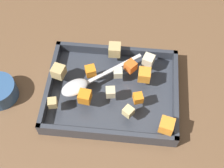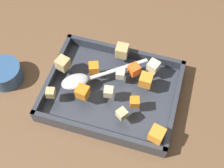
{
  "view_description": "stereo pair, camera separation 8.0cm",
  "coord_description": "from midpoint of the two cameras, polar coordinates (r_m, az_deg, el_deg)",
  "views": [
    {
      "loc": [
        -0.03,
        0.42,
        0.73
      ],
      "look_at": [
        0.01,
        0.01,
        0.06
      ],
      "focal_mm": 48.62,
      "sensor_mm": 36.0,
      "label": 1
    },
    {
      "loc": [
        -0.11,
        0.41,
        0.73
      ],
      "look_at": [
        0.01,
        0.01,
        0.06
      ],
      "focal_mm": 48.62,
      "sensor_mm": 36.0,
      "label": 2
    }
  ],
  "objects": [
    {
      "name": "serving_spoon",
      "position": [
        0.8,
        -8.97,
        -0.47
      ],
      "size": [
        0.21,
        0.17,
        0.02
      ],
      "rotation": [
        0.0,
        0.0,
        3.8
      ],
      "color": "silver",
      "rests_on": "baking_dish"
    },
    {
      "name": "carrot_chunk_heap_side",
      "position": [
        0.8,
        3.31,
        1.51
      ],
      "size": [
        0.03,
        0.03,
        0.03
      ],
      "primitive_type": "cube",
      "rotation": [
        0.0,
        0.0,
        4.67
      ],
      "color": "orange",
      "rests_on": "baking_dish"
    },
    {
      "name": "carrot_chunk_rim_edge",
      "position": [
        0.82,
        0.77,
        3.15
      ],
      "size": [
        0.04,
        0.04,
        0.03
      ],
      "primitive_type": "cube",
      "rotation": [
        0.0,
        0.0,
        3.98
      ],
      "color": "orange",
      "rests_on": "baking_dish"
    },
    {
      "name": "carrot_chunk_front_center",
      "position": [
        0.74,
        7.21,
        -8.02
      ],
      "size": [
        0.04,
        0.04,
        0.03
      ],
      "primitive_type": "cube",
      "rotation": [
        0.0,
        0.0,
        6.05
      ],
      "color": "orange",
      "rests_on": "baking_dish"
    },
    {
      "name": "carrot_chunk_center",
      "position": [
        0.77,
        2.0,
        -2.88
      ],
      "size": [
        0.03,
        0.03,
        0.02
      ],
      "primitive_type": "cube",
      "rotation": [
        0.0,
        0.0,
        1.86
      ],
      "color": "orange",
      "rests_on": "baking_dish"
    },
    {
      "name": "baking_dish",
      "position": [
        0.83,
        -2.73,
        -1.77
      ],
      "size": [
        0.35,
        0.27,
        0.05
      ],
      "color": "#333842",
      "rests_on": "ground_plane"
    },
    {
      "name": "potato_chunk_near_spoon",
      "position": [
        0.75,
        0.08,
        -5.44
      ],
      "size": [
        0.03,
        0.03,
        0.02
      ],
      "primitive_type": "cube",
      "rotation": [
        0.0,
        0.0,
        5.66
      ],
      "color": "#E0CC89",
      "rests_on": "baking_dish"
    },
    {
      "name": "potato_chunk_far_right",
      "position": [
        0.83,
        -12.75,
        2.1
      ],
      "size": [
        0.04,
        0.04,
        0.03
      ],
      "primitive_type": "cube",
      "rotation": [
        0.0,
        0.0,
        6.02
      ],
      "color": "tan",
      "rests_on": "baking_dish"
    },
    {
      "name": "carrot_chunk_corner_ne",
      "position": [
        0.82,
        -6.83,
        2.24
      ],
      "size": [
        0.03,
        0.03,
        0.03
      ],
      "primitive_type": "cube",
      "rotation": [
        0.0,
        0.0,
        1.94
      ],
      "color": "orange",
      "rests_on": "baking_dish"
    },
    {
      "name": "potato_chunk_back_center",
      "position": [
        0.79,
        -13.98,
        -3.7
      ],
      "size": [
        0.03,
        0.03,
        0.02
      ],
      "primitive_type": "cube",
      "rotation": [
        0.0,
        0.0,
        0.22
      ],
      "color": "tan",
      "rests_on": "baking_dish"
    },
    {
      "name": "potato_chunk_near_right",
      "position": [
        0.78,
        -3.19,
        -1.77
      ],
      "size": [
        0.03,
        0.03,
        0.02
      ],
      "primitive_type": "cube",
      "rotation": [
        0.0,
        0.0,
        1.72
      ],
      "color": "beige",
      "rests_on": "baking_dish"
    },
    {
      "name": "potato_chunk_corner_se",
      "position": [
        0.85,
        -2.17,
        6.26
      ],
      "size": [
        0.03,
        0.03,
        0.03
      ],
      "primitive_type": "cube",
      "rotation": [
        0.0,
        0.0,
        3.17
      ],
      "color": "tan",
      "rests_on": "baking_dish"
    },
    {
      "name": "potato_chunk_heap_top",
      "position": [
        0.83,
        4.18,
        4.28
      ],
      "size": [
        0.04,
        0.04,
        0.03
      ],
      "primitive_type": "cube",
      "rotation": [
        0.0,
        0.0,
        5.94
      ],
      "color": "beige",
      "rests_on": "baking_dish"
    },
    {
      "name": "potato_chunk_under_handle",
      "position": [
        0.81,
        -1.65,
        1.91
      ],
      "size": [
        0.03,
        0.03,
        0.02
      ],
      "primitive_type": "cube",
      "rotation": [
        0.0,
        0.0,
        4.85
      ],
      "color": "beige",
      "rests_on": "baking_dish"
    },
    {
      "name": "ground_plane",
      "position": [
        0.85,
        -2.15,
        -1.89
      ],
      "size": [
        4.0,
        4.0,
        0.0
      ],
      "primitive_type": "plane",
      "color": "brown"
    },
    {
      "name": "carrot_chunk_far_left",
      "position": [
        0.78,
        -8.07,
        -2.6
      ],
      "size": [
        0.03,
        0.03,
        0.03
      ],
      "primitive_type": "cube",
      "rotation": [
        0.0,
        0.0,
        4.59
      ],
      "color": "orange",
      "rests_on": "baking_dish"
    }
  ]
}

